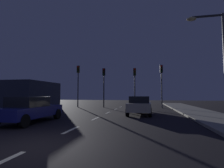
{
  "coord_description": "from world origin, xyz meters",
  "views": [
    {
      "loc": [
        3.27,
        -4.66,
        1.54
      ],
      "look_at": [
        -0.61,
        15.07,
        2.8
      ],
      "focal_mm": 27.96,
      "sensor_mm": 36.0,
      "label": 1
    }
  ],
  "objects": [
    {
      "name": "lane_stripe_second",
      "position": [
        0.0,
        2.6,
        0.0
      ],
      "size": [
        0.16,
        1.6,
        0.01
      ],
      "primitive_type": "cube",
      "color": "silver",
      "rests_on": "ground_plane"
    },
    {
      "name": "sidewalk_curb_right",
      "position": [
        7.5,
        7.0,
        0.07
      ],
      "size": [
        3.0,
        40.0,
        0.15
      ],
      "primitive_type": "cube",
      "color": "gray",
      "rests_on": "ground_plane"
    },
    {
      "name": "storefront_left",
      "position": [
        -10.91,
        13.67,
        1.54
      ],
      "size": [
        5.83,
        6.37,
        3.08
      ],
      "primitive_type": "cube",
      "color": "#333847",
      "rests_on": "ground_plane"
    },
    {
      "name": "street_lamp_right",
      "position": [
        7.43,
        6.45,
        3.92
      ],
      "size": [
        2.13,
        0.36,
        6.37
      ],
      "color": "#4C4C51",
      "rests_on": "ground_plane"
    },
    {
      "name": "lane_stripe_fourth",
      "position": [
        0.0,
        10.2,
        0.0
      ],
      "size": [
        0.16,
        1.6,
        0.01
      ],
      "primitive_type": "cube",
      "color": "silver",
      "rests_on": "ground_plane"
    },
    {
      "name": "lane_stripe_third",
      "position": [
        0.0,
        6.4,
        0.0
      ],
      "size": [
        0.16,
        1.6,
        0.01
      ],
      "primitive_type": "cube",
      "color": "silver",
      "rests_on": "ground_plane"
    },
    {
      "name": "traffic_signal_center_right",
      "position": [
        1.92,
        16.31,
        3.35
      ],
      "size": [
        0.32,
        0.38,
        4.77
      ],
      "color": "#4C4C51",
      "rests_on": "ground_plane"
    },
    {
      "name": "traffic_signal_center_left",
      "position": [
        -1.9,
        16.31,
        3.41
      ],
      "size": [
        0.32,
        0.38,
        4.86
      ],
      "color": "#2D2D30",
      "rests_on": "ground_plane"
    },
    {
      "name": "car_adjacent_lane",
      "position": [
        -3.15,
        4.11,
        0.73
      ],
      "size": [
        1.84,
        4.25,
        1.43
      ],
      "color": "navy",
      "rests_on": "ground_plane"
    },
    {
      "name": "lane_stripe_sixth",
      "position": [
        0.0,
        17.8,
        0.0
      ],
      "size": [
        0.16,
        1.6,
        0.01
      ],
      "primitive_type": "cube",
      "color": "silver",
      "rests_on": "ground_plane"
    },
    {
      "name": "ground_plane",
      "position": [
        0.0,
        7.0,
        0.0
      ],
      "size": [
        80.0,
        80.0,
        0.0
      ],
      "primitive_type": "plane",
      "color": "black"
    },
    {
      "name": "traffic_signal_far_left",
      "position": [
        -5.3,
        16.31,
        3.69
      ],
      "size": [
        0.32,
        0.38,
        5.29
      ],
      "color": "#4C4C51",
      "rests_on": "ground_plane"
    },
    {
      "name": "traffic_signal_far_right",
      "position": [
        5.04,
        16.31,
        3.53
      ],
      "size": [
        0.32,
        0.38,
        5.04
      ],
      "color": "#4C4C51",
      "rests_on": "ground_plane"
    },
    {
      "name": "lane_stripe_fifth",
      "position": [
        0.0,
        14.0,
        0.0
      ],
      "size": [
        0.16,
        1.6,
        0.01
      ],
      "primitive_type": "cube",
      "color": "silver",
      "rests_on": "ground_plane"
    },
    {
      "name": "car_stopped_ahead",
      "position": [
        2.75,
        9.52,
        0.74
      ],
      "size": [
        1.87,
        4.55,
        1.43
      ],
      "color": "beige",
      "rests_on": "ground_plane"
    }
  ]
}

